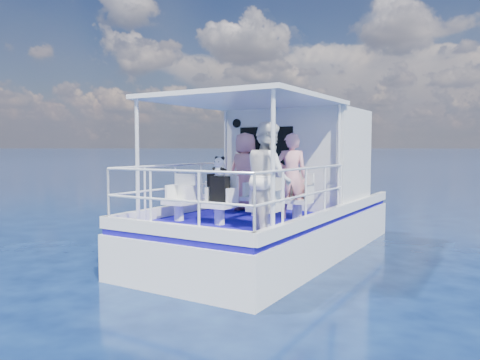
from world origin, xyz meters
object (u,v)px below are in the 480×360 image
passenger_port_fwd (245,172)px  backpack_center (220,190)px  passenger_stbd_aft (268,177)px  panda (220,166)px

passenger_port_fwd → backpack_center: passenger_port_fwd is taller
passenger_stbd_aft → panda: 1.08m
passenger_port_fwd → passenger_stbd_aft: 2.65m
passenger_port_fwd → backpack_center: size_ratio=3.56×
backpack_center → panda: 0.41m
passenger_stbd_aft → backpack_center: bearing=34.3°
passenger_port_fwd → backpack_center: 1.97m
passenger_stbd_aft → panda: size_ratio=5.10×
passenger_stbd_aft → backpack_center: (-1.06, 0.21, -0.26)m
passenger_port_fwd → backpack_center: bearing=110.1°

